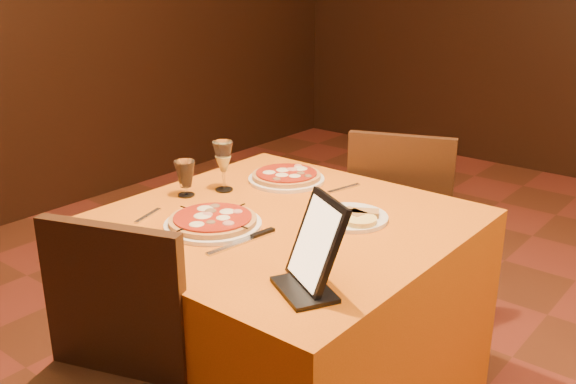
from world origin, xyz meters
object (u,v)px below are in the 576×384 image
Objects in this scene: water_glass at (185,179)px; tablet at (317,242)px; chair_main_far at (402,225)px; pizza_near at (213,222)px; main_table at (280,319)px; pizza_far at (286,177)px; wine_glass at (223,166)px.

tablet reaches higher than water_glass.
tablet reaches higher than chair_main_far.
tablet reaches higher than pizza_near.
pizza_near reaches higher than main_table.
main_table is at bearing 68.51° from chair_main_far.
tablet is (0.59, -0.60, 0.10)m from pizza_far.
chair_main_far is 0.65m from pizza_far.
tablet reaches higher than main_table.
pizza_far is (-0.10, 0.50, -0.00)m from pizza_near.
water_glass is (-0.07, -0.13, -0.03)m from wine_glass.
main_table is 5.79× the size of wine_glass.
main_table is 0.45m from pizza_near.
wine_glass is 0.78× the size of tablet.
pizza_far reaches higher than main_table.
wine_glass is at bearing 128.47° from pizza_near.
pizza_near is 0.51m from tablet.
pizza_near is at bearing -163.79° from tablet.
pizza_near is at bearing 61.69° from chair_main_far.
main_table is 0.60m from water_glass.
water_glass is at bearing 153.12° from pizza_near.
chair_main_far is at bearing 83.18° from pizza_near.
water_glass reaches higher than pizza_near.
wine_glass is at bearing 62.99° from water_glass.
pizza_near and pizza_far have the same top height.
main_table is 0.68m from tablet.
pizza_far is at bearing 64.31° from wine_glass.
wine_glass is at bearing -115.69° from pizza_far.
wine_glass reaches higher than chair_main_far.
wine_glass is at bearing -179.66° from tablet.
water_glass is at bearing -173.79° from main_table.
wine_glass is 0.15m from water_glass.
water_glass is at bearing -117.01° from wine_glass.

